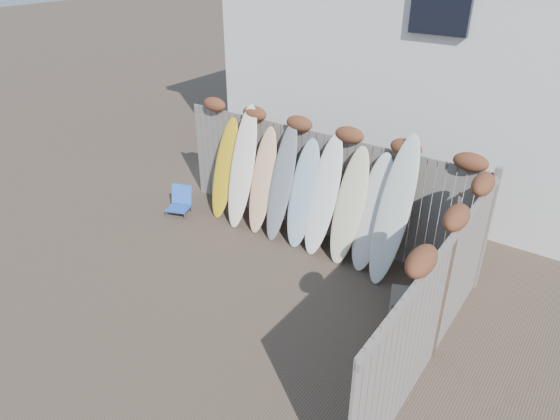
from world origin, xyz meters
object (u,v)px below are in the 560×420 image
Objects in this scene: wooden_crate at (410,316)px; surfboard_0 at (225,169)px; beach_chair at (180,201)px; lattice_panel at (447,274)px.

surfboard_0 is (-4.45, 1.26, 0.65)m from wooden_crate.
surfboard_0 is (0.77, 0.56, 0.71)m from beach_chair.
beach_chair is 0.31× the size of lattice_panel.
wooden_crate is 0.77m from lattice_panel.
lattice_panel is at bearing 50.70° from wooden_crate.
wooden_crate is 0.33× the size of surfboard_0.
beach_chair is 5.57m from lattice_panel.
wooden_crate is (5.22, -0.70, 0.07)m from beach_chair.
wooden_crate reaches higher than beach_chair.
surfboard_0 is (-4.75, 0.90, 0.03)m from lattice_panel.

